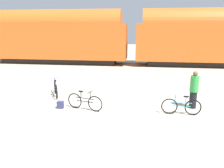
# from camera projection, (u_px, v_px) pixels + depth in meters

# --- Properties ---
(ground_plane) EXTENTS (80.00, 80.00, 0.00)m
(ground_plane) POSITION_uv_depth(u_px,v_px,m) (117.00, 109.00, 10.03)
(ground_plane) COLOR #B2A893
(freight_train) EXTENTS (58.61, 2.97, 5.38)m
(freight_train) POSITION_uv_depth(u_px,v_px,m) (132.00, 36.00, 21.30)
(freight_train) COLOR black
(freight_train) RESTS_ON ground_plane
(rail_near) EXTENTS (70.61, 0.07, 0.01)m
(rail_near) POSITION_uv_depth(u_px,v_px,m) (131.00, 66.00, 21.31)
(rail_near) COLOR #4C4238
(rail_near) RESTS_ON ground_plane
(rail_far) EXTENTS (70.61, 0.07, 0.01)m
(rail_far) POSITION_uv_depth(u_px,v_px,m) (131.00, 63.00, 22.69)
(rail_far) COLOR #4C4238
(rail_far) RESTS_ON ground_plane
(bicycle_black) EXTENTS (1.72, 0.57, 0.89)m
(bicycle_black) POSITION_uv_depth(u_px,v_px,m) (85.00, 102.00, 9.80)
(bicycle_black) COLOR black
(bicycle_black) RESTS_ON ground_plane
(bicycle_blue) EXTENTS (0.86, 1.67, 0.94)m
(bicycle_blue) POSITION_uv_depth(u_px,v_px,m) (56.00, 89.00, 11.86)
(bicycle_blue) COLOR black
(bicycle_blue) RESTS_ON ground_plane
(bicycle_teal) EXTENTS (1.66, 0.46, 0.86)m
(bicycle_teal) POSITION_uv_depth(u_px,v_px,m) (181.00, 106.00, 9.26)
(bicycle_teal) COLOR black
(bicycle_teal) RESTS_ON ground_plane
(person_in_green) EXTENTS (0.38, 0.38, 1.72)m
(person_in_green) POSITION_uv_depth(u_px,v_px,m) (194.00, 90.00, 9.92)
(person_in_green) COLOR black
(person_in_green) RESTS_ON ground_plane
(backpack) EXTENTS (0.28, 0.20, 0.34)m
(backpack) POSITION_uv_depth(u_px,v_px,m) (60.00, 105.00, 10.02)
(backpack) COLOR navy
(backpack) RESTS_ON ground_plane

